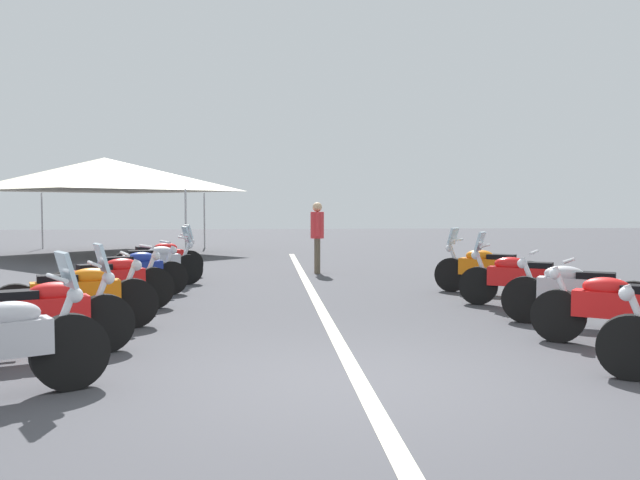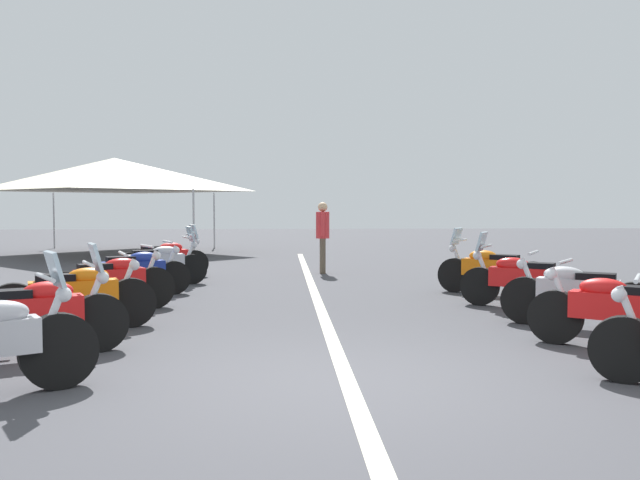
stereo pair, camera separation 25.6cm
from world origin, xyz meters
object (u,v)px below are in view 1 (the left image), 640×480
motorcycle_right_row_2 (576,293)px  bystander_1 (317,232)px  motorcycle_right_row_3 (520,279)px  motorcycle_left_row_6 (159,258)px  event_tent (104,174)px  motorcycle_right_row_4 (487,269)px  motorcycle_left_row_5 (154,263)px  motorcycle_left_row_1 (39,315)px  motorcycle_left_row_4 (132,272)px  motorcycle_left_row_3 (111,282)px  motorcycle_right_row_1 (621,309)px  motorcycle_left_row_2 (78,296)px

motorcycle_right_row_2 → bystander_1: (7.29, 2.93, 0.54)m
motorcycle_right_row_3 → motorcycle_left_row_6: bearing=-5.6°
motorcycle_right_row_3 → event_tent: size_ratio=0.27×
motorcycle_right_row_2 → motorcycle_right_row_3: bearing=-55.4°
motorcycle_right_row_4 → bystander_1: bearing=-19.2°
motorcycle_left_row_5 → event_tent: size_ratio=0.30×
motorcycle_left_row_1 → motorcycle_left_row_5: size_ratio=0.97×
motorcycle_left_row_4 → event_tent: size_ratio=0.29×
motorcycle_left_row_3 → motorcycle_right_row_3: 6.40m
motorcycle_left_row_5 → motorcycle_right_row_1: (-6.41, -6.27, -0.01)m
motorcycle_left_row_2 → bystander_1: bearing=42.7°
motorcycle_left_row_4 → event_tent: (10.75, 2.95, 2.20)m
motorcycle_left_row_5 → bystander_1: (2.27, -3.48, 0.54)m
motorcycle_left_row_3 → motorcycle_right_row_3: bearing=-28.2°
motorcycle_left_row_5 → motorcycle_right_row_4: size_ratio=1.12×
motorcycle_left_row_6 → event_tent: bearing=87.5°
motorcycle_left_row_2 → motorcycle_left_row_5: size_ratio=1.02×
motorcycle_left_row_6 → motorcycle_right_row_1: motorcycle_left_row_6 is taller
motorcycle_left_row_6 → motorcycle_left_row_2: bearing=-114.0°
motorcycle_left_row_6 → motorcycle_right_row_3: 7.95m
motorcycle_left_row_2 → motorcycle_left_row_6: size_ratio=1.03×
motorcycle_left_row_5 → bystander_1: size_ratio=1.16×
motorcycle_left_row_4 → motorcycle_right_row_3: bearing=-38.5°
motorcycle_left_row_4 → motorcycle_left_row_5: motorcycle_left_row_5 is taller
motorcycle_right_row_4 → motorcycle_left_row_5: bearing=20.2°
motorcycle_left_row_4 → motorcycle_right_row_4: (-0.11, -6.41, 0.02)m
motorcycle_right_row_2 → bystander_1: bearing=-37.3°
motorcycle_left_row_2 → motorcycle_left_row_5: bearing=67.8°
motorcycle_left_row_3 → motorcycle_left_row_4: 1.70m
motorcycle_right_row_1 → motorcycle_right_row_2: (1.39, -0.14, 0.00)m
motorcycle_right_row_4 → motorcycle_right_row_3: bearing=125.3°
motorcycle_left_row_1 → motorcycle_left_row_2: 1.55m
motorcycle_left_row_1 → motorcycle_right_row_3: (3.11, -6.43, -0.01)m
motorcycle_left_row_2 → motorcycle_left_row_6: bearing=69.2°
motorcycle_left_row_1 → event_tent: size_ratio=0.29×
motorcycle_right_row_4 → event_tent: size_ratio=0.27×
motorcycle_right_row_1 → motorcycle_left_row_4: bearing=-0.6°
motorcycle_left_row_2 → motorcycle_left_row_5: (4.87, -0.17, -0.00)m
motorcycle_left_row_3 → motorcycle_left_row_6: (4.71, 0.01, -0.00)m
motorcycle_left_row_4 → bystander_1: 5.30m
motorcycle_left_row_6 → motorcycle_right_row_2: 9.16m
motorcycle_right_row_1 → motorcycle_left_row_5: bearing=-9.3°
motorcycle_left_row_1 → motorcycle_left_row_2: (1.55, 0.03, -0.01)m
motorcycle_left_row_3 → motorcycle_right_row_2: motorcycle_left_row_3 is taller
motorcycle_left_row_1 → motorcycle_right_row_1: motorcycle_left_row_1 is taller
motorcycle_left_row_1 → event_tent: (15.57, 2.93, 2.18)m
motorcycle_left_row_2 → motorcycle_right_row_4: size_ratio=1.14×
motorcycle_left_row_2 → motorcycle_right_row_2: 6.57m
motorcycle_left_row_5 → motorcycle_right_row_1: bearing=-67.1°
motorcycle_left_row_5 → bystander_1: bystander_1 is taller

